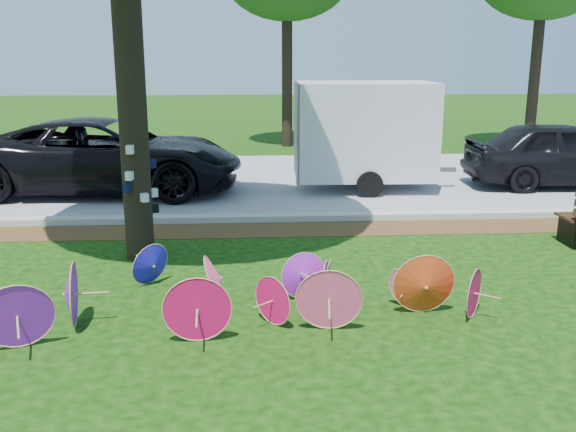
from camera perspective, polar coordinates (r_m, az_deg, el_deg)
name	(u,v)px	position (r m, az deg, el deg)	size (l,w,h in m)	color
ground	(256,334)	(7.55, -2.90, -10.45)	(90.00, 90.00, 0.00)	black
mulch_strip	(252,230)	(11.79, -3.18, -1.28)	(90.00, 1.00, 0.01)	#472D16
curb	(252,218)	(12.45, -3.21, -0.17)	(90.00, 0.30, 0.12)	#B7B5AD
street	(251,180)	(16.52, -3.31, 3.22)	(90.00, 8.00, 0.01)	gray
parasol_pile	(237,293)	(7.80, -4.55, -6.81)	(6.25, 2.49, 0.81)	#2019CC
black_van	(107,156)	(15.48, -15.76, 5.17)	(2.85, 6.18, 1.72)	black
dark_pickup	(564,154)	(16.96, 23.35, 5.09)	(1.89, 4.69, 1.60)	black
cargo_trailer	(364,130)	(15.36, 6.81, 7.60)	(3.17, 2.00, 2.82)	silver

